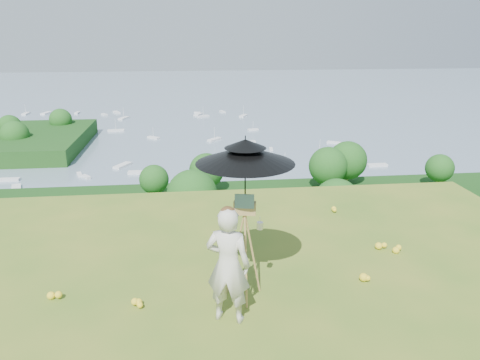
{
  "coord_description": "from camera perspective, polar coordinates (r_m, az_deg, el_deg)",
  "views": [
    {
      "loc": [
        0.04,
        -4.12,
        3.85
      ],
      "look_at": [
        1.01,
        4.49,
        1.06
      ],
      "focal_mm": 35.0,
      "sensor_mm": 36.0,
      "label": 1
    }
  ],
  "objects": [
    {
      "name": "painter_cap",
      "position": [
        6.06,
        -1.52,
        -3.78
      ],
      "size": [
        0.29,
        0.31,
        0.1
      ],
      "primitive_type": null,
      "rotation": [
        0.0,
        0.0,
        -0.36
      ],
      "color": "#C16A79",
      "rests_on": "painter"
    },
    {
      "name": "sun_umbrella",
      "position": [
        6.52,
        0.64,
        0.67
      ],
      "size": [
        1.65,
        1.65,
        1.11
      ],
      "primitive_type": null,
      "rotation": [
        0.0,
        0.0,
        -0.21
      ],
      "color": "black",
      "rests_on": "field_easel"
    },
    {
      "name": "painter",
      "position": [
        6.39,
        -1.46,
        -10.35
      ],
      "size": [
        0.71,
        0.58,
        1.67
      ],
      "primitive_type": "imported",
      "rotation": [
        0.0,
        0.0,
        2.8
      ],
      "color": "beige",
      "rests_on": "ground"
    },
    {
      "name": "bay_water",
      "position": [
        247.03,
        -6.44,
        8.92
      ],
      "size": [
        700.0,
        700.0,
        0.0
      ],
      "primitive_type": "plane",
      "color": "slate",
      "rests_on": "ground"
    },
    {
      "name": "harbor_town",
      "position": [
        85.86,
        -5.98,
        -5.11
      ],
      "size": [
        110.0,
        22.0,
        5.0
      ],
      "primitive_type": null,
      "color": "beige",
      "rests_on": "shoreline_tier"
    },
    {
      "name": "moored_boats",
      "position": [
        169.79,
        -10.54,
        4.79
      ],
      "size": [
        140.0,
        140.0,
        0.7
      ],
      "primitive_type": null,
      "color": "silver",
      "rests_on": "bay_water"
    },
    {
      "name": "slope_trees",
      "position": [
        43.42,
        -5.9,
        -7.98
      ],
      "size": [
        110.0,
        50.0,
        6.0
      ],
      "primitive_type": null,
      "color": "#185118",
      "rests_on": "forest_slope"
    },
    {
      "name": "shoreline_tier",
      "position": [
        88.59,
        -5.84,
        -8.99
      ],
      "size": [
        170.0,
        28.0,
        8.0
      ],
      "primitive_type": "cube",
      "color": "gray",
      "rests_on": "bay_water"
    },
    {
      "name": "field_easel",
      "position": [
        6.89,
        0.56,
        -8.12
      ],
      "size": [
        0.74,
        0.74,
        1.67
      ],
      "primitive_type": null,
      "rotation": [
        0.0,
        0.0,
        -0.19
      ],
      "color": "#A58045",
      "rests_on": "ground"
    }
  ]
}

